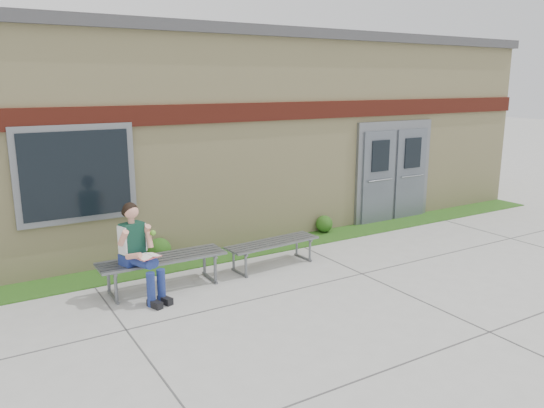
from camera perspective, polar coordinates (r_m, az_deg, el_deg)
ground at (r=8.17m, az=6.58°, el=-9.80°), size 80.00×80.00×0.00m
grass_strip at (r=10.21m, az=-2.40°, el=-4.97°), size 16.00×0.80×0.02m
school_building at (r=12.84m, az=-9.90°, el=8.08°), size 16.20×6.22×4.20m
bench_left at (r=8.44m, az=-11.68°, el=-6.38°), size 1.98×0.57×0.51m
bench_right at (r=9.27m, az=0.08°, el=-4.67°), size 1.75×0.61×0.45m
girl at (r=8.01m, az=-14.12°, el=-4.76°), size 0.62×0.89×1.45m
shrub_mid at (r=9.71m, az=-12.03°, el=-4.83°), size 0.43×0.43×0.43m
shrub_east at (r=11.39m, az=5.64°, el=-2.14°), size 0.36×0.36×0.36m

